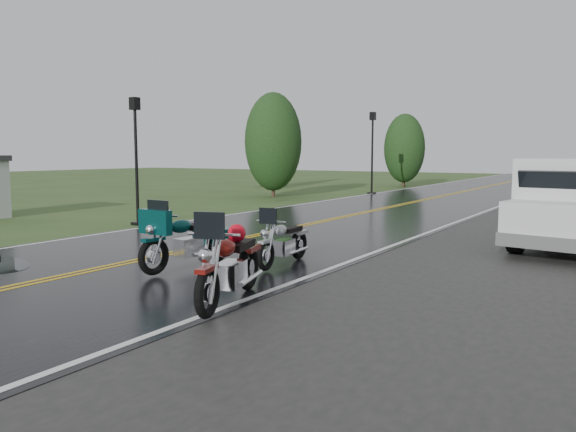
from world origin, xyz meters
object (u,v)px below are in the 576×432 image
object	(u,v)px
motorcycle_red	(207,272)
motorcycle_teal	(153,241)
lamp_post_near_left	(136,161)
motorcycle_silver	(266,243)
lamp_post_far_left	(372,153)
van_white	(518,206)

from	to	relation	value
motorcycle_red	motorcycle_teal	world-z (taller)	motorcycle_red
motorcycle_red	lamp_post_near_left	size ratio (longest dim) A/B	0.59
motorcycle_silver	lamp_post_near_left	xyz separation A→B (m)	(-7.58, 3.91, 1.44)
motorcycle_red	motorcycle_silver	size ratio (longest dim) A/B	1.20
lamp_post_far_left	motorcycle_red	bearing A→B (deg)	-71.38
motorcycle_red	lamp_post_near_left	world-z (taller)	lamp_post_near_left
motorcycle_teal	lamp_post_far_left	bearing A→B (deg)	106.93
motorcycle_red	van_white	bearing A→B (deg)	54.17
motorcycle_silver	lamp_post_far_left	world-z (taller)	lamp_post_far_left
lamp_post_near_left	motorcycle_silver	bearing A→B (deg)	-27.25
motorcycle_silver	lamp_post_near_left	bearing A→B (deg)	147.35
motorcycle_red	motorcycle_teal	size ratio (longest dim) A/B	1.02
motorcycle_silver	lamp_post_near_left	distance (m)	8.65
motorcycle_silver	lamp_post_near_left	world-z (taller)	lamp_post_near_left
motorcycle_teal	lamp_post_near_left	bearing A→B (deg)	142.18
van_white	lamp_post_near_left	bearing A→B (deg)	-167.63
motorcycle_silver	van_white	world-z (taller)	van_white
van_white	lamp_post_near_left	distance (m)	11.24
motorcycle_teal	lamp_post_far_left	distance (m)	22.64
motorcycle_red	motorcycle_silver	world-z (taller)	motorcycle_red
motorcycle_red	van_white	world-z (taller)	van_white
motorcycle_silver	van_white	distance (m)	5.95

